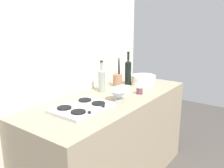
{
  "coord_description": "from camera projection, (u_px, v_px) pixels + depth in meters",
  "views": [
    {
      "loc": [
        -1.69,
        -1.23,
        1.56
      ],
      "look_at": [
        0.0,
        0.0,
        1.02
      ],
      "focal_mm": 38.04,
      "sensor_mm": 36.0,
      "label": 1
    }
  ],
  "objects": [
    {
      "name": "mixing_bowl",
      "position": [
        118.0,
        95.0,
        2.07
      ],
      "size": [
        0.17,
        0.17,
        0.09
      ],
      "color": "silver",
      "rests_on": "counter_block"
    },
    {
      "name": "condiment_jar_front",
      "position": [
        140.0,
        90.0,
        2.26
      ],
      "size": [
        0.06,
        0.06,
        0.07
      ],
      "color": "#66384C",
      "rests_on": "counter_block"
    },
    {
      "name": "counter_block",
      "position": [
        112.0,
        141.0,
        2.3
      ],
      "size": [
        1.8,
        0.7,
        0.9
      ],
      "primitive_type": "cube",
      "color": "tan",
      "rests_on": "ground"
    },
    {
      "name": "backsplash_panel",
      "position": [
        80.0,
        53.0,
        2.31
      ],
      "size": [
        1.9,
        0.06,
        2.55
      ],
      "primitive_type": "cube",
      "color": "beige",
      "rests_on": "ground"
    },
    {
      "name": "wine_bottle_leftmost",
      "position": [
        128.0,
        72.0,
        2.6
      ],
      "size": [
        0.07,
        0.07,
        0.36
      ],
      "color": "black",
      "rests_on": "counter_block"
    },
    {
      "name": "plate_stack",
      "position": [
        143.0,
        80.0,
        2.6
      ],
      "size": [
        0.26,
        0.26,
        0.11
      ],
      "color": "white",
      "rests_on": "counter_block"
    },
    {
      "name": "wine_bottle_mid_left",
      "position": [
        102.0,
        80.0,
        2.31
      ],
      "size": [
        0.07,
        0.07,
        0.31
      ],
      "color": "gray",
      "rests_on": "counter_block"
    },
    {
      "name": "utensil_crock",
      "position": [
        118.0,
        80.0,
        2.53
      ],
      "size": [
        0.1,
        0.1,
        0.31
      ],
      "color": "#996B4C",
      "rests_on": "counter_block"
    },
    {
      "name": "butter_dish",
      "position": [
        121.0,
        90.0,
        2.29
      ],
      "size": [
        0.17,
        0.13,
        0.07
      ],
      "primitive_type": "cube",
      "rotation": [
        0.0,
        0.0,
        -0.15
      ],
      "color": "silver",
      "rests_on": "counter_block"
    },
    {
      "name": "stovetop_hob",
      "position": [
        82.0,
        107.0,
        1.87
      ],
      "size": [
        0.47,
        0.33,
        0.04
      ],
      "color": "#B2B2B7",
      "rests_on": "counter_block"
    }
  ]
}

